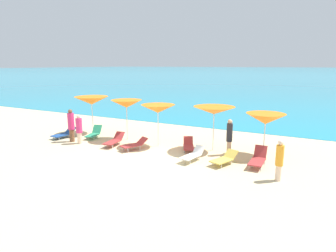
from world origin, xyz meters
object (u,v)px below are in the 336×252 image
at_px(beachgoer_0, 279,159).
at_px(lounge_chair_5, 193,155).
at_px(umbrella_1, 126,104).
at_px(lounge_chair_1, 94,133).
at_px(lounge_chair_6, 188,145).
at_px(lounge_chair_7, 114,140).
at_px(umbrella_2, 158,109).
at_px(lounge_chair_2, 64,133).
at_px(beachgoer_1, 229,136).
at_px(beachgoer_2, 71,125).
at_px(lounge_chair_3, 224,159).
at_px(lounge_chair_0, 258,159).
at_px(umbrella_0, 92,101).
at_px(umbrella_4, 266,119).
at_px(lounge_chair_4, 134,144).
at_px(beachgoer_3, 79,129).
at_px(umbrella_3, 214,110).

bearing_deg(beachgoer_0, lounge_chair_5, -126.10).
xyz_separation_m(umbrella_1, lounge_chair_1, (-2.08, -0.59, -1.88)).
distance_m(lounge_chair_6, beachgoer_0, 5.31).
relative_size(lounge_chair_7, beachgoer_0, 1.02).
distance_m(umbrella_2, beachgoer_0, 6.97).
height_order(umbrella_2, lounge_chair_2, umbrella_2).
distance_m(beachgoer_0, beachgoer_1, 3.53).
bearing_deg(lounge_chair_5, beachgoer_2, -167.87).
bearing_deg(beachgoer_1, beachgoer_2, 146.08).
bearing_deg(lounge_chair_2, umbrella_2, 15.30).
xyz_separation_m(lounge_chair_2, lounge_chair_3, (10.22, -0.17, 0.01)).
relative_size(lounge_chair_0, lounge_chair_2, 1.02).
bearing_deg(umbrella_2, beachgoer_0, -17.67).
distance_m(lounge_chair_5, beachgoer_1, 2.20).
xyz_separation_m(umbrella_0, umbrella_4, (10.77, 0.22, -0.30)).
bearing_deg(lounge_chair_1, lounge_chair_3, -22.51).
relative_size(umbrella_0, lounge_chair_4, 1.58).
height_order(umbrella_4, lounge_chair_7, umbrella_4).
bearing_deg(umbrella_0, lounge_chair_5, -14.69).
xyz_separation_m(umbrella_4, beachgoer_3, (-9.72, -2.51, -0.99)).
relative_size(umbrella_4, lounge_chair_7, 1.29).
bearing_deg(lounge_chair_7, lounge_chair_3, -9.08).
distance_m(lounge_chair_7, beachgoer_3, 2.17).
xyz_separation_m(umbrella_1, beachgoer_2, (-2.60, -1.90, -1.15)).
bearing_deg(umbrella_0, lounge_chair_3, -11.44).
height_order(lounge_chair_1, lounge_chair_4, lounge_chair_1).
relative_size(umbrella_0, beachgoer_2, 1.26).
bearing_deg(umbrella_3, umbrella_0, 179.52).
bearing_deg(lounge_chair_1, beachgoer_1, -12.41).
bearing_deg(umbrella_1, lounge_chair_4, -45.02).
height_order(umbrella_1, beachgoer_3, umbrella_1).
distance_m(lounge_chair_1, lounge_chair_6, 6.21).
xyz_separation_m(umbrella_4, lounge_chair_2, (-11.57, -1.96, -1.60)).
bearing_deg(lounge_chair_5, lounge_chair_2, -170.98).
bearing_deg(beachgoer_2, lounge_chair_4, -91.39).
distance_m(umbrella_4, beachgoer_2, 10.73).
height_order(umbrella_3, lounge_chair_3, umbrella_3).
xyz_separation_m(lounge_chair_3, lounge_chair_4, (-4.90, 0.03, 0.03)).
bearing_deg(lounge_chair_7, umbrella_1, 87.32).
height_order(lounge_chair_3, beachgoer_1, beachgoer_1).
bearing_deg(beachgoer_3, umbrella_3, 20.65).
distance_m(umbrella_1, lounge_chair_3, 6.95).
height_order(lounge_chair_1, beachgoer_3, beachgoer_3).
xyz_separation_m(umbrella_4, beachgoer_2, (-10.42, -2.42, -0.85)).
height_order(lounge_chair_2, lounge_chair_5, lounge_chair_5).
bearing_deg(lounge_chair_4, umbrella_2, 82.34).
height_order(umbrella_0, lounge_chair_4, umbrella_0).
distance_m(umbrella_4, lounge_chair_7, 8.10).
bearing_deg(lounge_chair_7, umbrella_3, 10.19).
relative_size(umbrella_2, beachgoer_3, 1.39).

